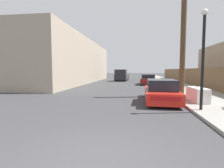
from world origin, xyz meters
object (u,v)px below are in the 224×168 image
parked_sports_car_red (161,92)px  street_lamp (203,52)px  pickup_truck (122,75)px  utility_pole (183,32)px  discarded_fridge (197,94)px  car_parked_mid (148,80)px

parked_sports_car_red → street_lamp: bearing=-58.9°
pickup_truck → street_lamp: street_lamp is taller
street_lamp → utility_pole: bearing=85.7°
utility_pole → street_lamp: utility_pole is taller
discarded_fridge → street_lamp: size_ratio=0.42×
street_lamp → parked_sports_car_red: bearing=119.0°
car_parked_mid → utility_pole: bearing=-77.3°
parked_sports_car_red → car_parked_mid: bearing=91.4°
discarded_fridge → utility_pole: (-0.21, 2.50, 3.87)m
car_parked_mid → pickup_truck: (-3.95, 6.98, 0.34)m
car_parked_mid → street_lamp: (1.19, -14.88, 1.98)m
utility_pole → street_lamp: size_ratio=1.98×
parked_sports_car_red → car_parked_mid: (0.16, 12.43, 0.03)m
utility_pole → pickup_truck: bearing=107.7°
car_parked_mid → street_lamp: size_ratio=1.14×
discarded_fridge → pickup_truck: bearing=103.9°
car_parked_mid → street_lamp: 15.05m
discarded_fridge → parked_sports_car_red: (-1.91, 0.31, 0.09)m
discarded_fridge → pickup_truck: 20.53m
parked_sports_car_red → utility_pole: size_ratio=0.57×
pickup_truck → utility_pole: utility_pole is taller
street_lamp → discarded_fridge: bearing=75.5°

